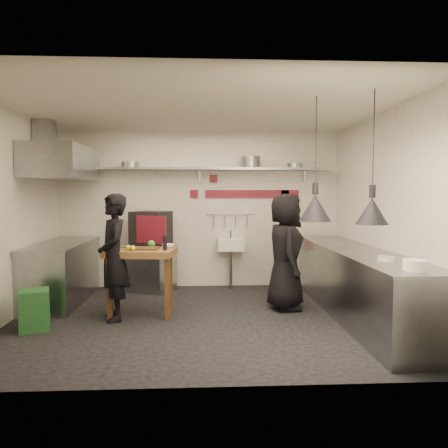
{
  "coord_description": "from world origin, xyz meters",
  "views": [
    {
      "loc": [
        0.02,
        -5.79,
        1.69
      ],
      "look_at": [
        0.34,
        0.3,
        1.26
      ],
      "focal_mm": 35.0,
      "sensor_mm": 36.0,
      "label": 1
    }
  ],
  "objects_px": {
    "green_bin": "(34,310)",
    "prep_table": "(141,282)",
    "combi_oven": "(151,228)",
    "oven_stand": "(151,268)",
    "chef_right": "(286,252)",
    "chef_left": "(113,257)"
  },
  "relations": [
    {
      "from": "green_bin",
      "to": "prep_table",
      "type": "xyz_separation_m",
      "value": [
        1.23,
        0.61,
        0.21
      ]
    },
    {
      "from": "combi_oven",
      "to": "oven_stand",
      "type": "bearing_deg",
      "value": -59.09
    },
    {
      "from": "prep_table",
      "to": "chef_right",
      "type": "xyz_separation_m",
      "value": [
        2.06,
        0.21,
        0.38
      ]
    },
    {
      "from": "oven_stand",
      "to": "chef_left",
      "type": "distance_m",
      "value": 1.82
    },
    {
      "from": "chef_left",
      "to": "green_bin",
      "type": "bearing_deg",
      "value": -84.46
    },
    {
      "from": "combi_oven",
      "to": "chef_left",
      "type": "bearing_deg",
      "value": -75.14
    },
    {
      "from": "oven_stand",
      "to": "chef_right",
      "type": "bearing_deg",
      "value": -7.65
    },
    {
      "from": "oven_stand",
      "to": "prep_table",
      "type": "xyz_separation_m",
      "value": [
        0.03,
        -1.53,
        0.06
      ]
    },
    {
      "from": "oven_stand",
      "to": "green_bin",
      "type": "height_order",
      "value": "oven_stand"
    },
    {
      "from": "prep_table",
      "to": "chef_left",
      "type": "distance_m",
      "value": 0.55
    },
    {
      "from": "combi_oven",
      "to": "prep_table",
      "type": "bearing_deg",
      "value": -64.25
    },
    {
      "from": "green_bin",
      "to": "chef_right",
      "type": "distance_m",
      "value": 3.44
    },
    {
      "from": "green_bin",
      "to": "chef_right",
      "type": "relative_size",
      "value": 0.3
    },
    {
      "from": "oven_stand",
      "to": "chef_right",
      "type": "xyz_separation_m",
      "value": [
        2.09,
        -1.32,
        0.44
      ]
    },
    {
      "from": "chef_left",
      "to": "chef_right",
      "type": "relative_size",
      "value": 1.0
    },
    {
      "from": "chef_left",
      "to": "prep_table",
      "type": "bearing_deg",
      "value": 103.9
    },
    {
      "from": "chef_left",
      "to": "chef_right",
      "type": "distance_m",
      "value": 2.43
    },
    {
      "from": "green_bin",
      "to": "prep_table",
      "type": "distance_m",
      "value": 1.39
    },
    {
      "from": "combi_oven",
      "to": "green_bin",
      "type": "bearing_deg",
      "value": -94.59
    },
    {
      "from": "green_bin",
      "to": "prep_table",
      "type": "bearing_deg",
      "value": 26.24
    },
    {
      "from": "oven_stand",
      "to": "chef_left",
      "type": "height_order",
      "value": "chef_left"
    },
    {
      "from": "oven_stand",
      "to": "green_bin",
      "type": "distance_m",
      "value": 2.46
    }
  ]
}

